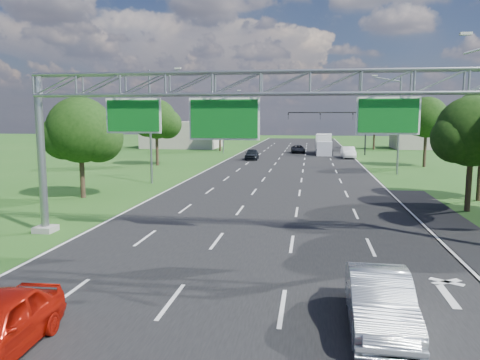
% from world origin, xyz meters
% --- Properties ---
extents(ground, '(220.00, 220.00, 0.00)m').
position_xyz_m(ground, '(0.00, 30.00, 0.00)').
color(ground, '#225319').
rests_on(ground, ground).
extents(road, '(18.00, 180.00, 0.02)m').
position_xyz_m(road, '(0.00, 30.00, 0.00)').
color(road, black).
rests_on(road, ground).
extents(road_flare, '(3.00, 30.00, 0.02)m').
position_xyz_m(road_flare, '(10.20, 14.00, 0.00)').
color(road_flare, black).
rests_on(road_flare, ground).
extents(sign_gantry, '(23.50, 1.00, 9.56)m').
position_xyz_m(sign_gantry, '(0.33, 12.00, 6.89)').
color(sign_gantry, gray).
rests_on(sign_gantry, ground).
extents(traffic_signal, '(12.21, 0.24, 7.00)m').
position_xyz_m(traffic_signal, '(7.48, 65.00, 5.17)').
color(traffic_signal, black).
rests_on(traffic_signal, ground).
extents(streetlight_l_near, '(2.97, 0.22, 10.16)m').
position_xyz_m(streetlight_l_near, '(-11.30, 30.00, 5.58)').
color(streetlight_l_near, gray).
rests_on(streetlight_l_near, ground).
extents(streetlight_l_far, '(2.97, 0.22, 10.16)m').
position_xyz_m(streetlight_l_far, '(-11.30, 65.00, 5.58)').
color(streetlight_l_far, gray).
rests_on(streetlight_l_far, ground).
extents(streetlight_r_mid, '(2.97, 0.22, 10.16)m').
position_xyz_m(streetlight_r_mid, '(11.30, 40.00, 5.58)').
color(streetlight_r_mid, gray).
rests_on(streetlight_r_mid, ground).
extents(tree_verge_la, '(5.76, 4.80, 7.40)m').
position_xyz_m(tree_verge_la, '(-13.92, 22.04, 4.76)').
color(tree_verge_la, '#2D2116').
rests_on(tree_verge_la, ground).
extents(tree_verge_lb, '(5.76, 4.80, 8.06)m').
position_xyz_m(tree_verge_lb, '(-15.92, 45.04, 5.41)').
color(tree_verge_lb, '#2D2116').
rests_on(tree_verge_lb, ground).
extents(tree_verge_lc, '(5.76, 4.80, 7.62)m').
position_xyz_m(tree_verge_lc, '(-12.92, 70.04, 4.98)').
color(tree_verge_lc, '#2D2116').
rests_on(tree_verge_lc, ground).
extents(tree_verge_rd, '(5.76, 4.80, 8.28)m').
position_xyz_m(tree_verge_rd, '(16.08, 48.04, 5.63)').
color(tree_verge_rd, '#2D2116').
rests_on(tree_verge_rd, ground).
extents(tree_verge_re, '(5.76, 4.80, 7.84)m').
position_xyz_m(tree_verge_re, '(14.08, 78.04, 5.20)').
color(tree_verge_re, '#2D2116').
rests_on(tree_verge_re, ground).
extents(building_left, '(14.00, 10.00, 5.00)m').
position_xyz_m(building_left, '(-22.00, 78.00, 2.50)').
color(building_left, '#A89A8C').
rests_on(building_left, ground).
extents(building_right, '(12.00, 9.00, 4.00)m').
position_xyz_m(building_right, '(24.00, 82.00, 2.00)').
color(building_right, '#A89A8C').
rests_on(building_right, ground).
extents(silver_sedan, '(1.78, 4.88, 1.60)m').
position_xyz_m(silver_sedan, '(4.59, 3.05, 0.80)').
color(silver_sedan, silver).
rests_on(silver_sedan, ground).
extents(car_queue_b, '(2.53, 4.79, 1.28)m').
position_xyz_m(car_queue_b, '(0.53, 67.66, 0.64)').
color(car_queue_b, black).
rests_on(car_queue_b, ground).
extents(car_queue_c, '(1.94, 4.47, 1.50)m').
position_xyz_m(car_queue_c, '(-5.48, 54.46, 0.75)').
color(car_queue_c, black).
rests_on(car_queue_c, ground).
extents(car_queue_d, '(1.94, 5.06, 1.65)m').
position_xyz_m(car_queue_d, '(8.00, 59.05, 0.82)').
color(car_queue_d, white).
rests_on(car_queue_d, ground).
extents(box_truck, '(2.68, 8.43, 3.16)m').
position_xyz_m(box_truck, '(4.70, 65.75, 1.52)').
color(box_truck, silver).
rests_on(box_truck, ground).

